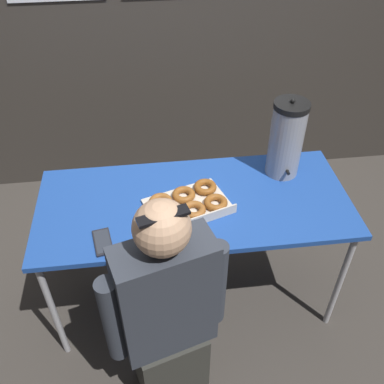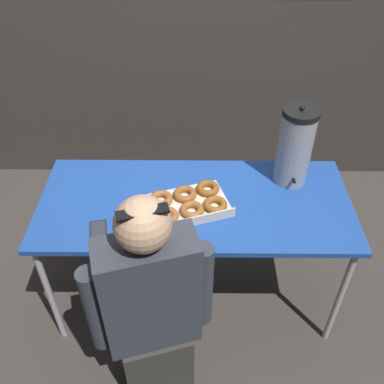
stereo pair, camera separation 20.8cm
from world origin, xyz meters
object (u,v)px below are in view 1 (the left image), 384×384
Objects in this scene: coffee_urn at (286,139)px; donut_box at (188,204)px; cell_phone at (103,242)px; person_seated at (168,316)px.

donut_box is at bearing -157.01° from coffee_urn.
cell_phone is at bearing -156.49° from coffee_urn.
donut_box is 0.45m from cell_phone.
cell_phone is at bearing -65.53° from person_seated.
coffee_urn is 0.36× the size of person_seated.
donut_box is at bearing 13.52° from cell_phone.
person_seated is at bearing -60.18° from cell_phone.
person_seated reaches higher than cell_phone.
donut_box is 1.04× the size of coffee_urn.
cell_phone is (-0.93, -0.41, -0.20)m from coffee_urn.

